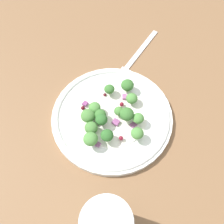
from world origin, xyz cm
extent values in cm
cube|color=brown|center=(0.00, 0.00, -1.00)|extent=(180.00, 180.00, 2.00)
cylinder|color=white|center=(-1.57, -1.31, 0.60)|extent=(25.65, 25.65, 1.20)
torus|color=white|center=(-1.57, -1.31, 1.20)|extent=(24.60, 24.60, 1.00)
cylinder|color=white|center=(-1.57, -1.31, 1.30)|extent=(14.88, 14.88, 0.20)
cylinder|color=#ADD18E|center=(5.85, -3.32, 2.34)|extent=(1.07, 1.07, 1.07)
ellipsoid|color=#4C843D|center=(5.85, -3.32, 3.63)|extent=(2.86, 2.86, 2.14)
cylinder|color=#8EB77A|center=(-2.21, 0.14, 1.80)|extent=(0.77, 0.77, 0.77)
ellipsoid|color=#477A38|center=(-2.21, 0.14, 2.72)|extent=(2.04, 2.04, 1.53)
cylinder|color=#ADD18E|center=(-1.38, 1.87, 2.51)|extent=(1.09, 1.09, 1.09)
ellipsoid|color=#386B2D|center=(-1.38, 1.87, 3.82)|extent=(2.90, 2.90, 2.18)
cylinder|color=#8EB77A|center=(0.96, -5.64, 1.85)|extent=(1.11, 1.11, 1.11)
ellipsoid|color=#477A38|center=(0.96, -5.64, 3.19)|extent=(2.97, 2.97, 2.22)
cylinder|color=#8EB77A|center=(-5.80, 1.78, 1.95)|extent=(0.93, 0.93, 0.93)
ellipsoid|color=#4C843D|center=(-5.80, 1.78, 3.06)|extent=(2.47, 2.47, 1.85)
cylinder|color=#9EC684|center=(3.36, -4.11, 2.01)|extent=(0.99, 0.99, 0.99)
ellipsoid|color=#477A38|center=(3.36, -4.11, 3.20)|extent=(2.65, 2.65, 1.99)
cylinder|color=#ADD18E|center=(4.09, -0.58, 2.26)|extent=(0.96, 0.96, 0.96)
ellipsoid|color=#2D6028|center=(4.09, -0.58, 3.40)|extent=(2.55, 2.55, 1.91)
cylinder|color=#8EB77A|center=(-6.57, -3.45, 2.20)|extent=(0.85, 0.85, 0.85)
ellipsoid|color=#386B2D|center=(-6.57, -3.45, 3.21)|extent=(2.25, 2.25, 1.69)
cylinder|color=#9EC684|center=(-0.30, -3.32, 2.09)|extent=(0.91, 0.91, 0.91)
ellipsoid|color=#386B2D|center=(-0.30, -3.32, 3.18)|extent=(2.43, 2.43, 1.82)
cylinder|color=#9EC684|center=(-8.72, 0.40, 1.98)|extent=(1.06, 1.06, 1.06)
ellipsoid|color=#386B2D|center=(-8.72, 0.40, 3.25)|extent=(2.82, 2.82, 2.12)
cylinder|color=#9EC684|center=(1.19, -2.68, 2.46)|extent=(0.92, 0.92, 0.92)
ellipsoid|color=#2D6028|center=(1.19, -2.68, 3.56)|extent=(2.46, 2.46, 1.84)
cylinder|color=#8EB77A|center=(1.91, 4.92, 2.22)|extent=(0.95, 0.95, 0.95)
ellipsoid|color=#4C843D|center=(1.91, 4.92, 3.36)|extent=(2.54, 2.54, 1.90)
cylinder|color=#ADD18E|center=(-1.42, 4.27, 2.23)|extent=(0.88, 0.88, 0.88)
ellipsoid|color=#4C843D|center=(-1.42, 4.27, 3.28)|extent=(2.35, 2.35, 1.76)
cylinder|color=#8EB77A|center=(-1.22, -4.96, 2.14)|extent=(0.94, 0.94, 0.94)
ellipsoid|color=#4C843D|center=(-1.22, -4.96, 3.26)|extent=(2.50, 2.50, 1.87)
sphere|color=maroon|center=(-4.37, -0.25, 2.02)|extent=(0.93, 0.93, 0.93)
sphere|color=#4C0A14|center=(-5.92, -4.29, 1.62)|extent=(0.71, 0.71, 0.71)
sphere|color=maroon|center=(3.34, 2.07, 2.19)|extent=(0.90, 0.90, 0.90)
sphere|color=#4C0A14|center=(-1.27, -7.72, 1.65)|extent=(0.84, 0.84, 0.84)
cube|color=#934C84|center=(-0.52, 3.61, 1.68)|extent=(1.56, 1.55, 0.42)
cube|color=#934C84|center=(5.67, -2.11, 1.59)|extent=(1.17, 1.33, 0.41)
cube|color=#934C84|center=(-0.40, 0.00, 1.82)|extent=(1.59, 1.63, 0.49)
cube|color=#843D75|center=(-2.32, -7.58, 1.85)|extent=(1.27, 1.20, 0.53)
cube|color=#A35B93|center=(-6.55, 0.08, 1.82)|extent=(1.41, 1.23, 0.54)
cube|color=silver|center=(-22.77, 0.14, 0.25)|extent=(14.76, 5.24, 0.50)
cube|color=silver|center=(-13.82, -2.39, 0.25)|extent=(4.12, 3.29, 0.50)
camera|label=1|loc=(24.21, 6.63, 49.54)|focal=41.96mm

